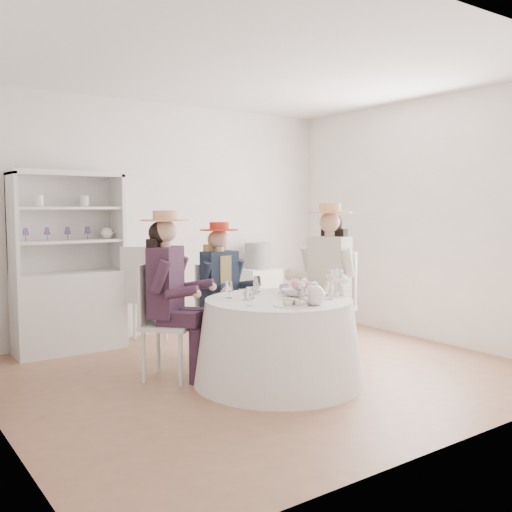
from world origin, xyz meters
TOP-DOWN VIEW (x-y plane):
  - ground at (0.00, 0.00)m, footprint 4.50×4.50m
  - ceiling at (0.00, 0.00)m, footprint 4.50×4.50m
  - wall_back at (0.00, 2.00)m, footprint 4.50×0.00m
  - wall_front at (0.00, -2.00)m, footprint 4.50×0.00m
  - wall_right at (2.25, 0.00)m, footprint 0.00×4.50m
  - tea_table at (-0.07, -0.33)m, footprint 1.45×1.45m
  - hutch at (-1.20, 1.76)m, footprint 1.13×0.48m
  - side_table at (1.17, 1.72)m, footprint 0.46×0.46m
  - hatbox at (1.17, 1.72)m, footprint 0.40×0.40m
  - guest_left at (-0.80, 0.28)m, footprint 0.62×0.63m
  - guest_mid at (-0.06, 0.62)m, footprint 0.50×0.52m
  - guest_right at (0.81, 0.02)m, footprint 0.62×0.58m
  - spare_chair at (-0.47, 1.53)m, footprint 0.63×0.63m
  - teacup_a at (-0.31, -0.22)m, footprint 0.09×0.09m
  - teacup_b at (-0.10, -0.02)m, footprint 0.07×0.07m
  - teacup_c at (0.16, -0.12)m, footprint 0.10×0.10m
  - flower_bowl at (0.13, -0.32)m, footprint 0.25×0.25m
  - flower_arrangement at (0.16, -0.39)m, footprint 0.20×0.20m
  - table_teapot at (-0.02, -0.73)m, footprint 0.24×0.17m
  - sandwich_plate at (-0.20, -0.66)m, footprint 0.27×0.27m
  - cupcake_stand at (0.45, -0.48)m, footprint 0.24×0.24m
  - stemware_set at (-0.07, -0.33)m, footprint 0.88×0.92m

SIDE VIEW (x-z plane):
  - ground at x=0.00m, z-range 0.00..0.00m
  - tea_table at x=-0.07m, z-range 0.00..0.72m
  - side_table at x=1.17m, z-range 0.00..0.72m
  - spare_chair at x=-0.47m, z-range 0.04..1.12m
  - hutch at x=-1.20m, z-range -0.27..1.59m
  - sandwich_plate at x=-0.20m, z-range 0.70..0.76m
  - flower_bowl at x=0.13m, z-range 0.72..0.78m
  - teacup_b at x=-0.10m, z-range 0.72..0.78m
  - teacup_a at x=-0.31m, z-range 0.72..0.79m
  - teacup_c at x=0.16m, z-range 0.72..0.79m
  - guest_mid at x=-0.06m, z-range 0.09..1.44m
  - stemware_set at x=-0.07m, z-range 0.72..0.87m
  - table_teapot at x=-0.02m, z-range 0.70..0.89m
  - cupcake_stand at x=0.45m, z-range 0.69..0.91m
  - flower_arrangement at x=0.16m, z-range 0.78..0.85m
  - guest_left at x=-0.80m, z-range 0.09..1.56m
  - guest_right at x=0.81m, z-range 0.10..1.63m
  - hatbox at x=1.17m, z-range 0.72..1.04m
  - wall_back at x=0.00m, z-range -0.90..3.60m
  - wall_front at x=0.00m, z-range -0.90..3.60m
  - wall_right at x=2.25m, z-range -0.90..3.60m
  - ceiling at x=0.00m, z-range 2.70..2.70m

